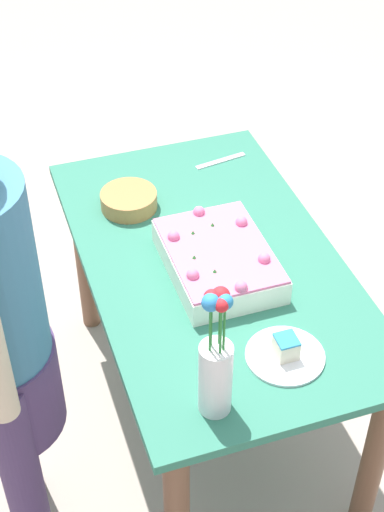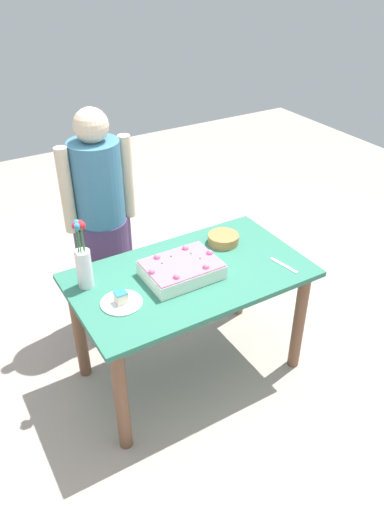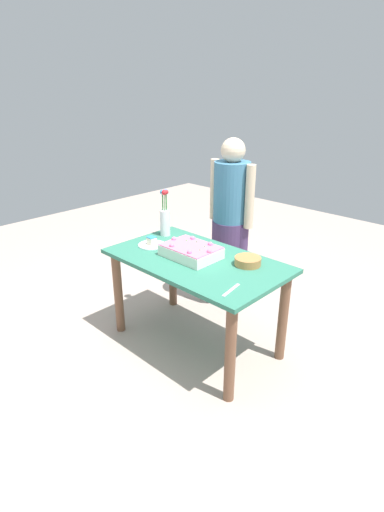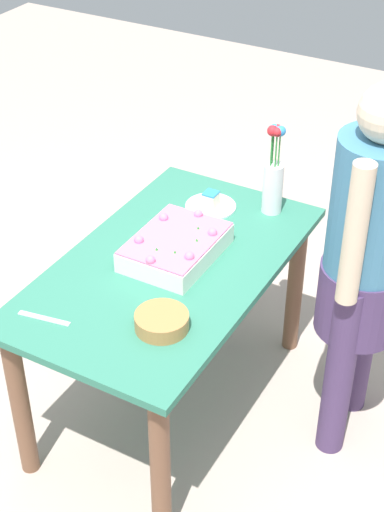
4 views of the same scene
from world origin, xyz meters
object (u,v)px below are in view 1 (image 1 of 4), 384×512
at_px(serving_plate_with_slice, 285,352).
at_px(cake_knife, 221,161).
at_px(fruit_bowl, 129,200).
at_px(flower_vase, 216,366).
at_px(sheet_cake, 218,260).

distance_m(serving_plate_with_slice, cake_knife, 0.93).
bearing_deg(fruit_bowl, flower_vase, -0.80).
bearing_deg(sheet_cake, fruit_bowl, -156.51).
xyz_separation_m(flower_vase, fruit_bowl, (-0.85, 0.01, -0.12)).
bearing_deg(fruit_bowl, serving_plate_with_slice, 16.13).
bearing_deg(flower_vase, sheet_cake, 159.26).
bearing_deg(serving_plate_with_slice, fruit_bowl, -163.87).
relative_size(serving_plate_with_slice, fruit_bowl, 1.15).
distance_m(cake_knife, flower_vase, 1.09).
xyz_separation_m(cake_knife, flower_vase, (1.01, -0.39, 0.15)).
bearing_deg(flower_vase, serving_plate_with_slice, 112.49).
relative_size(sheet_cake, cake_knife, 2.07).
distance_m(sheet_cake, flower_vase, 0.52).
relative_size(serving_plate_with_slice, flower_vase, 0.54).
bearing_deg(sheet_cake, flower_vase, -20.74).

